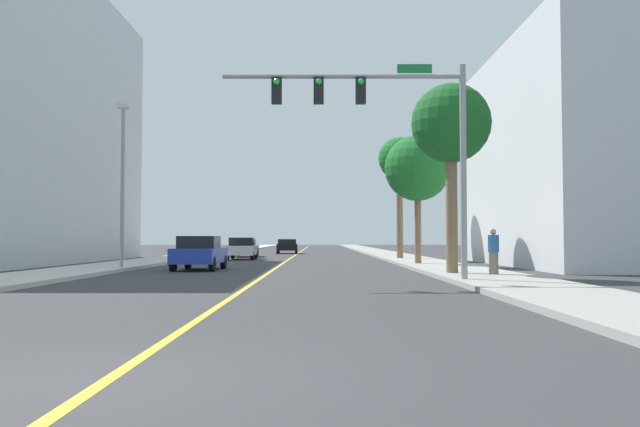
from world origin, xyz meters
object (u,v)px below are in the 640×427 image
(palm_mid, at_px, (418,169))
(car_blue, at_px, (200,253))
(car_black, at_px, (288,246))
(pedestrian, at_px, (494,252))
(traffic_signal_mast, at_px, (387,120))
(car_white, at_px, (243,248))
(street_lamp, at_px, (123,175))
(palm_far, at_px, (400,161))
(car_red, at_px, (246,248))
(palm_near, at_px, (452,126))

(palm_mid, relative_size, car_blue, 1.70)
(car_black, bearing_deg, pedestrian, -78.17)
(traffic_signal_mast, distance_m, car_blue, 12.25)
(car_white, xyz_separation_m, car_blue, (-0.11, -14.55, 0.02))
(traffic_signal_mast, height_order, street_lamp, street_lamp)
(palm_mid, xyz_separation_m, palm_far, (0.20, 8.89, 1.52))
(street_lamp, height_order, car_black, street_lamp)
(palm_mid, xyz_separation_m, car_black, (-8.11, 27.30, -4.27))
(car_black, height_order, pedestrian, pedestrian)
(palm_far, bearing_deg, street_lamp, -136.96)
(traffic_signal_mast, xyz_separation_m, pedestrian, (4.07, 2.64, -4.19))
(street_lamp, relative_size, car_blue, 1.89)
(palm_far, xyz_separation_m, car_red, (-10.96, 7.61, -5.80))
(street_lamp, xyz_separation_m, palm_near, (13.71, -4.67, 1.38))
(palm_mid, bearing_deg, pedestrian, -83.49)
(traffic_signal_mast, bearing_deg, street_lamp, 142.55)
(car_blue, bearing_deg, street_lamp, -173.63)
(street_lamp, bearing_deg, car_white, 76.67)
(traffic_signal_mast, distance_m, car_red, 30.43)
(palm_near, bearing_deg, car_white, 117.59)
(palm_mid, xyz_separation_m, car_white, (-10.32, 10.62, -4.24))
(car_blue, height_order, car_red, car_blue)
(palm_near, height_order, car_red, palm_near)
(car_white, bearing_deg, pedestrian, -62.52)
(traffic_signal_mast, xyz_separation_m, car_red, (-7.82, 29.07, -4.42))
(street_lamp, bearing_deg, traffic_signal_mast, -37.45)
(traffic_signal_mast, xyz_separation_m, street_lamp, (-10.90, 8.35, -0.91))
(car_red, bearing_deg, car_blue, -90.80)
(traffic_signal_mast, distance_m, palm_mid, 12.91)
(palm_mid, height_order, car_white, palm_mid)
(palm_near, distance_m, pedestrian, 4.94)
(palm_mid, bearing_deg, traffic_signal_mast, -103.14)
(pedestrian, bearing_deg, car_blue, -110.61)
(palm_mid, xyz_separation_m, pedestrian, (1.13, -9.93, -4.05))
(palm_far, relative_size, car_blue, 2.04)
(car_blue, bearing_deg, car_white, 91.01)
(car_black, distance_m, car_red, 11.12)
(car_red, distance_m, pedestrian, 28.98)
(palm_mid, relative_size, pedestrian, 4.11)
(palm_mid, distance_m, pedestrian, 10.78)
(palm_mid, xyz_separation_m, car_blue, (-10.43, -3.93, -4.23))
(street_lamp, bearing_deg, palm_near, -18.82)
(palm_near, bearing_deg, palm_mid, 89.20)
(car_blue, bearing_deg, palm_near, -24.27)
(car_red, bearing_deg, traffic_signal_mast, -76.65)
(palm_near, height_order, car_white, palm_near)
(street_lamp, bearing_deg, car_black, 79.71)
(palm_near, height_order, pedestrian, palm_near)
(street_lamp, height_order, palm_mid, street_lamp)
(street_lamp, bearing_deg, palm_far, 43.04)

